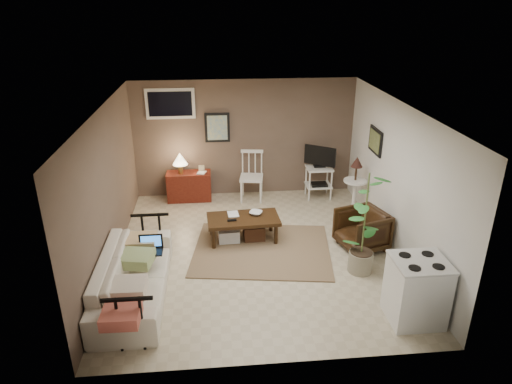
{
  "coord_description": "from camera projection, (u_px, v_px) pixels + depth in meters",
  "views": [
    {
      "loc": [
        -0.62,
        -6.49,
        3.86
      ],
      "look_at": [
        0.03,
        0.35,
        0.92
      ],
      "focal_mm": 32.0,
      "sensor_mm": 36.0,
      "label": 1
    }
  ],
  "objects": [
    {
      "name": "stove",
      "position": [
        416.0,
        290.0,
        5.79
      ],
      "size": [
        0.67,
        0.63,
        0.88
      ],
      "color": "white",
      "rests_on": "floor"
    },
    {
      "name": "tv_stand",
      "position": [
        319.0,
        171.0,
        9.34
      ],
      "size": [
        0.57,
        0.43,
        1.11
      ],
      "color": "white",
      "rests_on": "floor"
    },
    {
      "name": "art_back",
      "position": [
        217.0,
        128.0,
        9.16
      ],
      "size": [
        0.5,
        0.03,
        0.6
      ],
      "primitive_type": "cube",
      "color": "black"
    },
    {
      "name": "side_table",
      "position": [
        355.0,
        179.0,
        8.55
      ],
      "size": [
        0.43,
        0.43,
        1.16
      ],
      "color": "white",
      "rests_on": "floor"
    },
    {
      "name": "floor",
      "position": [
        256.0,
        252.0,
        7.51
      ],
      "size": [
        5.0,
        5.0,
        0.0
      ],
      "primitive_type": "plane",
      "color": "#C1B293",
      "rests_on": "ground"
    },
    {
      "name": "red_console",
      "position": [
        188.0,
        184.0,
        9.32
      ],
      "size": [
        0.89,
        0.39,
        1.03
      ],
      "color": "maroon",
      "rests_on": "floor"
    },
    {
      "name": "book_console",
      "position": [
        198.0,
        168.0,
        9.17
      ],
      "size": [
        0.16,
        0.07,
        0.22
      ],
      "primitive_type": "imported",
      "rotation": [
        0.0,
        0.0,
        -0.32
      ],
      "color": "#31210D",
      "rests_on": "red_console"
    },
    {
      "name": "sofa_end_rails",
      "position": [
        143.0,
        273.0,
        6.27
      ],
      "size": [
        0.6,
        2.22,
        0.75
      ],
      "primitive_type": null,
      "color": "black",
      "rests_on": "floor"
    },
    {
      "name": "art_right",
      "position": [
        375.0,
        141.0,
        8.07
      ],
      "size": [
        0.03,
        0.6,
        0.45
      ],
      "primitive_type": "cube",
      "color": "black"
    },
    {
      "name": "sofa_pillows",
      "position": [
        133.0,
        273.0,
        5.97
      ],
      "size": [
        0.43,
        2.11,
        0.15
      ],
      "primitive_type": null,
      "color": "beige",
      "rests_on": "sofa"
    },
    {
      "name": "window",
      "position": [
        170.0,
        104.0,
        8.89
      ],
      "size": [
        0.96,
        0.03,
        0.6
      ],
      "primitive_type": "cube",
      "color": "white"
    },
    {
      "name": "coffee_table",
      "position": [
        243.0,
        227.0,
        7.78
      ],
      "size": [
        1.24,
        0.69,
        0.46
      ],
      "color": "#31210D",
      "rests_on": "floor"
    },
    {
      "name": "book_table",
      "position": [
        228.0,
        209.0,
        7.74
      ],
      "size": [
        0.18,
        0.03,
        0.25
      ],
      "primitive_type": "imported",
      "rotation": [
        0.0,
        0.0,
        0.08
      ],
      "color": "#31210D",
      "rests_on": "coffee_table"
    },
    {
      "name": "spindle_chair",
      "position": [
        252.0,
        178.0,
        9.3
      ],
      "size": [
        0.52,
        0.52,
        1.01
      ],
      "color": "white",
      "rests_on": "floor"
    },
    {
      "name": "bowl",
      "position": [
        256.0,
        209.0,
        7.78
      ],
      "size": [
        0.22,
        0.13,
        0.21
      ],
      "primitive_type": "imported",
      "rotation": [
        0.0,
        0.0,
        -0.38
      ],
      "color": "#31210D",
      "rests_on": "coffee_table"
    },
    {
      "name": "rug",
      "position": [
        262.0,
        250.0,
        7.56
      ],
      "size": [
        2.45,
        2.08,
        0.02
      ],
      "primitive_type": "cube",
      "rotation": [
        0.0,
        0.0,
        -0.14
      ],
      "color": "#7E6349",
      "rests_on": "floor"
    },
    {
      "name": "armchair",
      "position": [
        362.0,
        228.0,
        7.51
      ],
      "size": [
        0.84,
        0.87,
        0.73
      ],
      "primitive_type": "imported",
      "rotation": [
        0.0,
        0.0,
        -1.27
      ],
      "color": "black",
      "rests_on": "floor"
    },
    {
      "name": "potted_plant",
      "position": [
        365.0,
        220.0,
        6.65
      ],
      "size": [
        0.41,
        0.41,
        1.63
      ],
      "color": "gray",
      "rests_on": "floor"
    },
    {
      "name": "sofa",
      "position": [
        133.0,
        269.0,
        6.24
      ],
      "size": [
        0.65,
        2.22,
        0.87
      ],
      "primitive_type": "imported",
      "rotation": [
        0.0,
        0.0,
        1.57
      ],
      "color": "beige",
      "rests_on": "floor"
    },
    {
      "name": "laptop",
      "position": [
        151.0,
        246.0,
        6.56
      ],
      "size": [
        0.34,
        0.25,
        0.23
      ],
      "color": "black",
      "rests_on": "sofa"
    }
  ]
}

